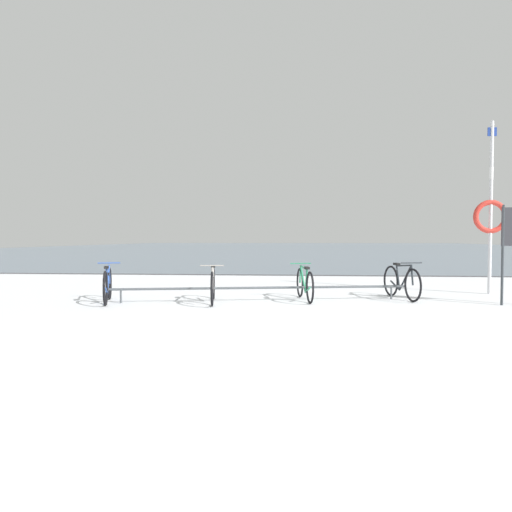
% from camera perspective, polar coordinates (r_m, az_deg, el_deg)
% --- Properties ---
extents(ground, '(80.00, 132.00, 0.08)m').
position_cam_1_polar(ground, '(60.63, 5.59, 0.87)').
color(ground, white).
extents(bike_rack, '(6.19, 1.26, 0.31)m').
position_cam_1_polar(bike_rack, '(9.86, 0.51, -3.89)').
color(bike_rack, '#4C5156').
rests_on(bike_rack, ground).
extents(bicycle_0, '(0.63, 1.60, 0.80)m').
position_cam_1_polar(bicycle_0, '(10.13, -17.46, -3.33)').
color(bicycle_0, black).
rests_on(bicycle_0, ground).
extents(bicycle_1, '(0.46, 1.71, 0.79)m').
position_cam_1_polar(bicycle_1, '(9.66, -5.23, -3.51)').
color(bicycle_1, black).
rests_on(bicycle_1, ground).
extents(bicycle_2, '(0.49, 1.70, 0.77)m').
position_cam_1_polar(bicycle_2, '(10.05, 5.88, -3.35)').
color(bicycle_2, black).
rests_on(bicycle_2, ground).
extents(bicycle_3, '(0.57, 1.66, 0.82)m').
position_cam_1_polar(bicycle_3, '(10.67, 17.13, -3.01)').
color(bicycle_3, black).
rests_on(bicycle_3, ground).
extents(rescue_post, '(0.79, 0.12, 4.04)m').
position_cam_1_polar(rescue_post, '(12.39, 26.44, 4.71)').
color(rescue_post, silver).
rests_on(rescue_post, ground).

